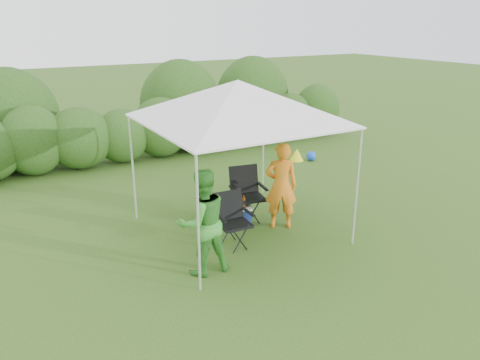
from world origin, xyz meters
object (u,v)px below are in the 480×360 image
man (281,186)px  cooler (240,216)px  chair_right (246,190)px  chair_left (232,216)px  woman (202,222)px  canopy (238,101)px

man → cooler: 1.01m
chair_right → chair_left: chair_right is taller
man → woman: 2.17m
man → cooler: size_ratio=3.08×
cooler → woman: bearing=-114.6°
chair_right → cooler: (-0.29, -0.25, -0.41)m
woman → chair_right: bearing=-137.7°
man → woman: bearing=51.5°
chair_right → chair_left: (-0.82, -0.89, -0.05)m
woman → man: bearing=-157.8°
chair_right → woman: (-1.67, -1.50, 0.26)m
man → cooler: man is taller
chair_left → man: 1.22m
cooler → man: bearing=-11.8°
canopy → cooler: (0.16, 0.20, -2.27)m
canopy → cooler: size_ratio=5.70×
chair_right → cooler: 0.56m
woman → cooler: 1.98m
cooler → chair_left: bearing=-106.2°
woman → cooler: bearing=-137.3°
canopy → woman: 2.27m
man → woman: size_ratio=0.98×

